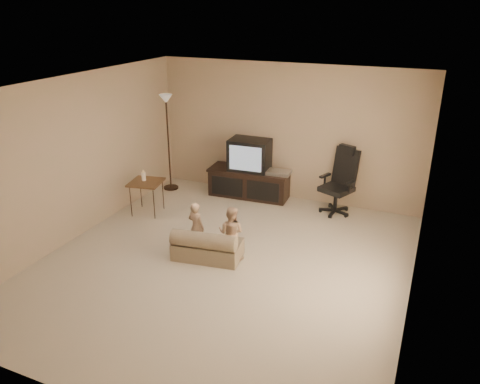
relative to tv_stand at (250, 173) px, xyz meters
The scene contains 9 objects.
floor 2.61m from the tv_stand, 75.89° to the right, with size 5.50×5.50×0.00m, color beige.
room_shell 2.78m from the tv_stand, 75.89° to the right, with size 5.50×5.50×5.50m.
tv_stand is the anchor object (origin of this frame).
office_chair 1.71m from the tv_stand, ahead, with size 0.72×0.74×1.20m.
side_table 1.98m from the tv_stand, 133.50° to the right, with size 0.62×0.62×0.80m.
floor_lamp 1.86m from the tv_stand, behind, with size 0.29×0.29×1.88m.
child_sofa 2.49m from the tv_stand, 82.23° to the right, with size 1.03×0.68×0.47m.
toddler_left 2.30m from the tv_stand, 87.91° to the right, with size 0.28×0.21×0.77m, color tan.
toddler_right 2.38m from the tv_stand, 74.16° to the right, with size 0.39×0.22×0.81m, color tan.
Camera 1 is at (2.52, -5.23, 3.47)m, focal length 35.00 mm.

